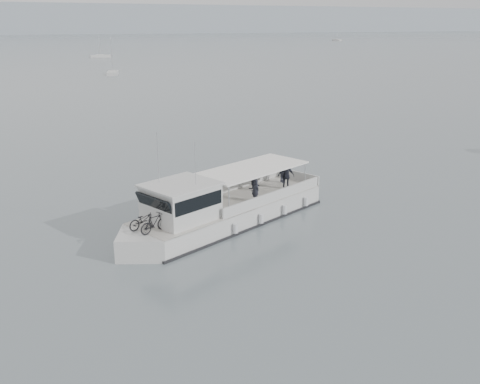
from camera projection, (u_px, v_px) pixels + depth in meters
name	position (u px, v px, depth m)	size (l,w,h in m)	color
ground	(280.00, 240.00, 26.13)	(1400.00, 1400.00, 0.00)	slate
headland	(1.00, 19.00, 508.86)	(1400.00, 90.00, 28.00)	#939EA8
tour_boat	(216.00, 211.00, 27.52)	(12.82, 7.40, 5.53)	silver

